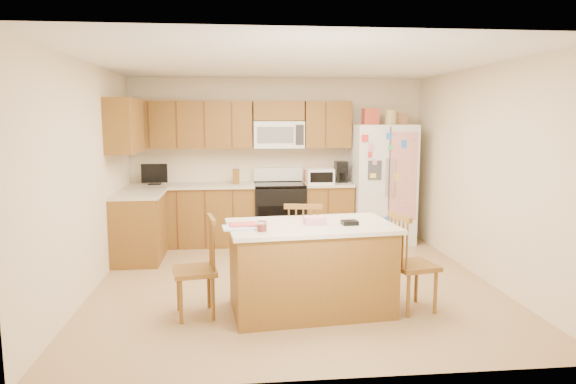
{
  "coord_description": "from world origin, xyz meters",
  "views": [
    {
      "loc": [
        -0.65,
        -5.72,
        1.9
      ],
      "look_at": [
        -0.03,
        0.35,
        1.02
      ],
      "focal_mm": 32.0,
      "sensor_mm": 36.0,
      "label": 1
    }
  ],
  "objects": [
    {
      "name": "windsor_chair_left",
      "position": [
        -1.03,
        -0.9,
        0.46
      ],
      "size": [
        0.46,
        0.48,
        0.97
      ],
      "color": "brown",
      "rests_on": "ground"
    },
    {
      "name": "ground",
      "position": [
        0.0,
        0.0,
        0.0
      ],
      "size": [
        4.5,
        4.5,
        0.0
      ],
      "primitive_type": "plane",
      "color": "#957349",
      "rests_on": "ground"
    },
    {
      "name": "stove",
      "position": [
        0.0,
        1.94,
        0.47
      ],
      "size": [
        0.76,
        0.65,
        1.13
      ],
      "color": "black",
      "rests_on": "ground"
    },
    {
      "name": "island",
      "position": [
        0.07,
        -0.88,
        0.44
      ],
      "size": [
        1.7,
        1.09,
        0.97
      ],
      "color": "brown",
      "rests_on": "ground"
    },
    {
      "name": "cabinetry",
      "position": [
        -0.98,
        1.79,
        0.91
      ],
      "size": [
        3.36,
        1.56,
        2.15
      ],
      "color": "brown",
      "rests_on": "ground"
    },
    {
      "name": "windsor_chair_right",
      "position": [
        1.05,
        -0.97,
        0.46
      ],
      "size": [
        0.48,
        0.5,
        0.98
      ],
      "color": "brown",
      "rests_on": "ground"
    },
    {
      "name": "windsor_chair_back",
      "position": [
        0.08,
        -0.28,
        0.47
      ],
      "size": [
        0.49,
        0.48,
        1.0
      ],
      "color": "brown",
      "rests_on": "ground"
    },
    {
      "name": "room_shell",
      "position": [
        0.0,
        0.0,
        1.44
      ],
      "size": [
        4.6,
        4.6,
        2.52
      ],
      "color": "beige",
      "rests_on": "ground"
    },
    {
      "name": "refrigerator",
      "position": [
        1.57,
        1.87,
        0.92
      ],
      "size": [
        0.9,
        0.79,
        2.04
      ],
      "color": "white",
      "rests_on": "ground"
    }
  ]
}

